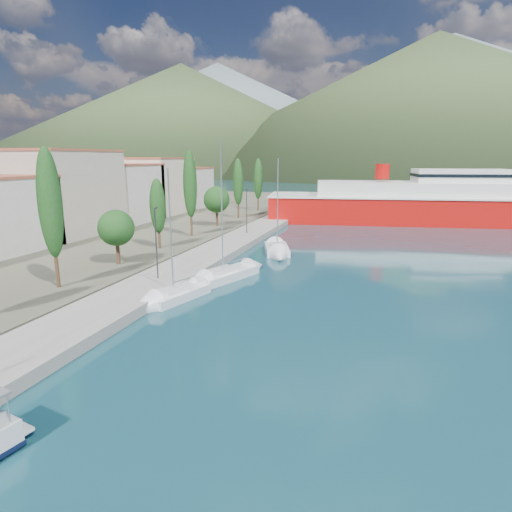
% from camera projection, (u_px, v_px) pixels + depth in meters
% --- Properties ---
extents(ground, '(1400.00, 1400.00, 0.00)m').
position_uv_depth(ground, '(358.00, 194.00, 132.25)').
color(ground, '#15404C').
extents(quay, '(5.00, 88.00, 0.80)m').
position_uv_depth(quay, '(211.00, 255.00, 47.34)').
color(quay, gray).
rests_on(quay, ground).
extents(land_strip, '(70.00, 148.00, 0.70)m').
position_uv_depth(land_strip, '(15.00, 226.00, 67.72)').
color(land_strip, '#565644').
rests_on(land_strip, ground).
extents(hills_far, '(1480.00, 900.00, 180.00)m').
position_uv_depth(hills_far, '(504.00, 104.00, 538.53)').
color(hills_far, slate).
rests_on(hills_far, ground).
extents(town_buildings, '(9.20, 69.20, 11.30)m').
position_uv_depth(town_buildings, '(96.00, 195.00, 63.03)').
color(town_buildings, beige).
rests_on(town_buildings, land_strip).
extents(tree_row, '(3.95, 64.03, 11.23)m').
position_uv_depth(tree_row, '(183.00, 198.00, 54.15)').
color(tree_row, '#47301E').
rests_on(tree_row, land_strip).
extents(lamp_posts, '(0.15, 45.47, 6.06)m').
position_uv_depth(lamp_posts, '(162.00, 239.00, 36.82)').
color(lamp_posts, '#2D2D33').
rests_on(lamp_posts, quay).
extents(sailboat_near, '(4.36, 8.02, 11.04)m').
position_uv_depth(sailboat_near, '(159.00, 302.00, 32.17)').
color(sailboat_near, silver).
rests_on(sailboat_near, ground).
extents(sailboat_mid, '(5.56, 9.57, 13.39)m').
position_uv_depth(sailboat_mid, '(209.00, 281.00, 37.61)').
color(sailboat_mid, silver).
rests_on(sailboat_mid, ground).
extents(sailboat_far, '(5.08, 8.46, 11.85)m').
position_uv_depth(sailboat_far, '(278.00, 253.00, 48.35)').
color(sailboat_far, silver).
rests_on(sailboat_far, ground).
extents(ferry, '(53.68, 19.35, 10.44)m').
position_uv_depth(ferry, '(425.00, 204.00, 72.86)').
color(ferry, '#B80D0A').
rests_on(ferry, ground).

